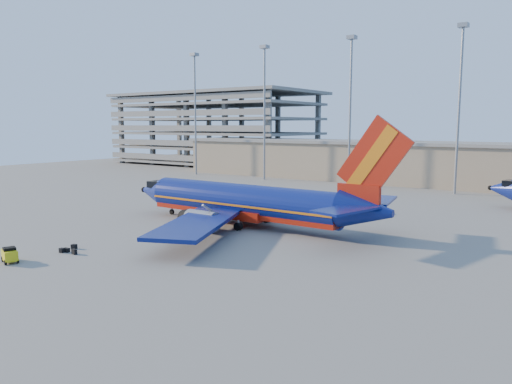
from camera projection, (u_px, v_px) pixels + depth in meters
ground at (218, 228)px, 57.82m from camera, size 220.00×220.00×0.00m
terminal_building at (445, 164)px, 98.41m from camera, size 122.00×16.00×8.50m
parking_garage at (216, 126)px, 151.67m from camera, size 62.00×32.00×21.40m
light_mast_row at (402, 93)px, 89.82m from camera, size 101.60×1.60×28.65m
aircraft_main at (248, 203)px, 58.81m from camera, size 37.93×36.52×12.85m
baggage_tug at (10, 255)px, 43.24m from camera, size 2.13×1.66×1.34m
luggage_pile at (70, 250)px, 46.90m from camera, size 2.43×2.00×0.48m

